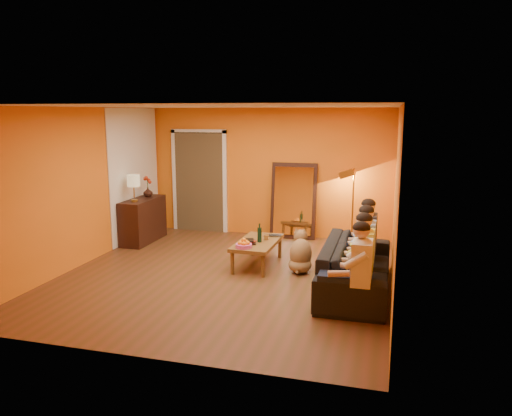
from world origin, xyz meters
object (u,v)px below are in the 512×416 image
(sideboard, at_px, (143,220))
(person_mid_left, at_px, (364,258))
(mirror_frame, at_px, (294,201))
(table_lamp, at_px, (134,188))
(tumbler, at_px, (266,237))
(laptop, at_px, (273,236))
(coffee_table, at_px, (257,253))
(floor_lamp, at_px, (353,208))
(sofa, at_px, (356,266))
(person_far_right, at_px, (368,238))
(person_mid_right, at_px, (366,247))
(dog, at_px, (301,251))
(vase, at_px, (148,192))
(wine_bottle, at_px, (260,233))
(person_far_left, at_px, (361,270))

(sideboard, xyz_separation_m, person_mid_left, (4.37, -2.10, 0.18))
(mirror_frame, xyz_separation_m, table_lamp, (-2.79, -1.38, 0.34))
(tumbler, distance_m, laptop, 0.24)
(coffee_table, distance_m, floor_lamp, 2.27)
(sofa, xyz_separation_m, person_far_right, (0.13, 0.65, 0.27))
(person_mid_right, bearing_deg, person_far_right, 90.00)
(sideboard, distance_m, floor_lamp, 4.07)
(floor_lamp, distance_m, person_mid_left, 2.91)
(table_lamp, distance_m, person_far_right, 4.45)
(sofa, height_order, tumbler, sofa)
(mirror_frame, relative_size, laptop, 5.11)
(dog, relative_size, vase, 3.58)
(mirror_frame, bearing_deg, person_mid_right, -58.98)
(person_far_right, bearing_deg, wine_bottle, 179.35)
(person_mid_left, height_order, tumbler, person_mid_left)
(sideboard, xyz_separation_m, floor_lamp, (3.99, 0.78, 0.29))
(sideboard, distance_m, dog, 3.49)
(person_far_left, height_order, person_far_right, same)
(vase, bearing_deg, floor_lamp, 7.63)
(mirror_frame, height_order, floor_lamp, mirror_frame)
(person_far_left, relative_size, wine_bottle, 3.94)
(person_mid_left, height_order, vase, person_mid_left)
(mirror_frame, height_order, laptop, mirror_frame)
(person_far_right, height_order, vase, person_far_right)
(table_lamp, bearing_deg, wine_bottle, -14.45)
(dog, relative_size, person_far_right, 0.56)
(mirror_frame, xyz_separation_m, vase, (-2.79, -0.83, 0.19))
(table_lamp, distance_m, floor_lamp, 4.15)
(table_lamp, distance_m, wine_bottle, 2.77)
(sideboard, distance_m, person_far_left, 5.11)
(coffee_table, bearing_deg, person_far_left, -42.73)
(person_far_right, xyz_separation_m, wine_bottle, (-1.74, 0.02, -0.03))
(wine_bottle, xyz_separation_m, tumbler, (0.07, 0.17, -0.11))
(mirror_frame, height_order, person_mid_right, mirror_frame)
(person_far_right, bearing_deg, mirror_frame, 127.25)
(person_mid_right, distance_m, person_far_right, 0.55)
(table_lamp, bearing_deg, person_far_left, -28.24)
(sofa, distance_m, person_far_right, 0.71)
(dog, bearing_deg, coffee_table, 166.65)
(person_far_left, height_order, person_mid_right, same)
(table_lamp, xyz_separation_m, tumbler, (2.70, -0.51, -0.64))
(dog, height_order, person_far_left, person_far_left)
(person_far_left, bearing_deg, sideboard, 148.79)
(person_far_left, distance_m, person_mid_left, 0.55)
(mirror_frame, height_order, table_lamp, mirror_frame)
(table_lamp, distance_m, person_far_left, 4.99)
(sofa, relative_size, person_mid_right, 1.93)
(sofa, bearing_deg, dog, 56.15)
(sideboard, height_order, wine_bottle, sideboard)
(floor_lamp, relative_size, person_mid_right, 1.18)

